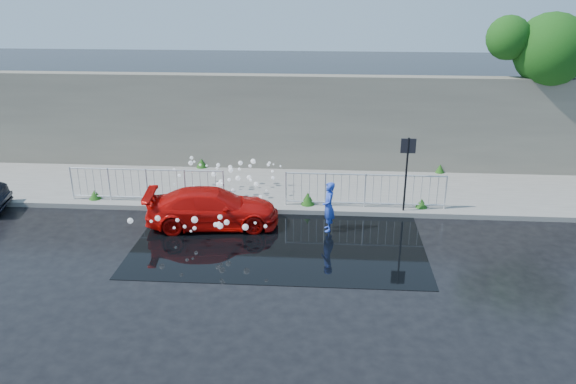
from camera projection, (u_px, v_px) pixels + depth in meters
The scene contains 13 objects.
ground at pixel (258, 256), 14.97m from camera, with size 90.00×90.00×0.00m, color black.
pavement at pixel (275, 188), 19.60m from camera, with size 30.00×4.00×0.15m, color slate.
curb at pixel (269, 210), 17.73m from camera, with size 30.00×0.25×0.16m, color slate.
retaining_wall at pixel (280, 122), 21.00m from camera, with size 30.00×0.60×3.50m, color #635E53.
puddle at pixel (280, 240), 15.86m from camera, with size 8.00×5.00×0.01m, color black.
sign_post at pixel (407, 163), 16.96m from camera, with size 0.45×0.06×2.50m.
tree at pixel (557, 45), 19.54m from camera, with size 4.73×2.58×6.15m.
railing_left at pixel (147, 184), 18.09m from camera, with size 5.05×0.05×1.10m.
railing_right at pixel (365, 189), 17.63m from camera, with size 5.05×0.05×1.10m.
weeds at pixel (272, 186), 19.06m from camera, with size 12.17×3.93×0.41m.
water_spray at pixel (221, 188), 17.56m from camera, with size 3.69×5.46×0.95m.
red_car at pixel (213, 208), 16.64m from camera, with size 1.58×3.90×1.13m, color #C00A07.
person at pixel (329, 207), 16.26m from camera, with size 0.54×0.36×1.49m, color blue.
Camera 1 is at (1.74, -13.27, 6.96)m, focal length 35.00 mm.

